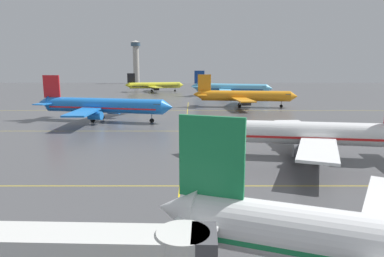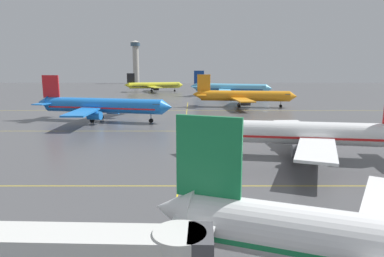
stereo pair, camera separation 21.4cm
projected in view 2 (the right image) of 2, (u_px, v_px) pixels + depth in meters
airliner_second_row at (304, 133)px, 57.75m from camera, size 39.34×33.59×12.24m
airliner_third_row at (102, 106)px, 95.62m from camera, size 41.17×34.97×12.88m
airliner_far_left_stand at (244, 96)px, 127.50m from camera, size 39.50×33.85×12.28m
airliner_far_right_stand at (230, 88)px, 169.27m from camera, size 41.03×35.00×12.98m
airliner_distant_taxiway at (155, 85)px, 201.81m from camera, size 35.24×29.95×11.04m
taxiway_markings at (183, 150)px, 62.96m from camera, size 164.84×165.73×0.01m
jet_bridge at (98, 253)px, 21.23m from camera, size 17.31×3.56×5.58m
control_tower at (137, 58)px, 295.46m from camera, size 8.82×8.82×37.06m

